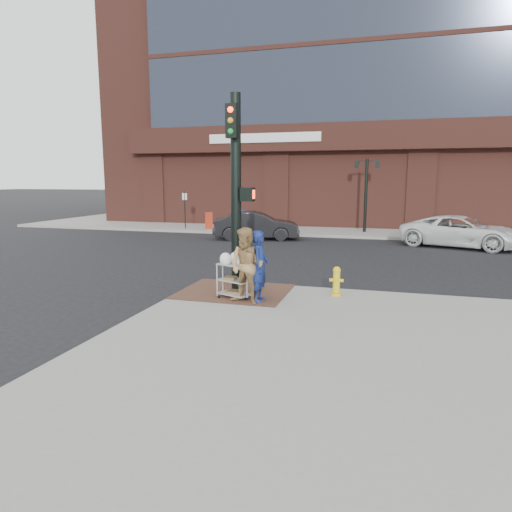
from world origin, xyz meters
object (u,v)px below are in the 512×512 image
(fire_hydrant, at_px, (336,281))
(sedan_dark, at_px, (257,226))
(utility_cart, at_px, (235,277))
(woman_blue, at_px, (260,266))
(pedestrian_tan, at_px, (247,266))
(traffic_signal_pole, at_px, (237,189))
(lamp_post, at_px, (366,187))
(minivan_white, at_px, (461,232))

(fire_hydrant, bearing_deg, sedan_dark, 115.50)
(sedan_dark, height_order, utility_cart, sedan_dark)
(woman_blue, relative_size, fire_hydrant, 2.30)
(pedestrian_tan, xyz_separation_m, fire_hydrant, (1.97, 1.32, -0.52))
(woman_blue, height_order, utility_cart, woman_blue)
(traffic_signal_pole, bearing_deg, pedestrian_tan, -58.66)
(lamp_post, distance_m, minivan_white, 6.17)
(woman_blue, bearing_deg, sedan_dark, 15.02)
(woman_blue, xyz_separation_m, utility_cart, (-0.69, 0.15, -0.34))
(lamp_post, height_order, sedan_dark, lamp_post)
(traffic_signal_pole, xyz_separation_m, sedan_dark, (-2.77, 11.51, -2.11))
(pedestrian_tan, bearing_deg, sedan_dark, 118.16)
(lamp_post, bearing_deg, traffic_signal_pole, -99.24)
(traffic_signal_pole, relative_size, fire_hydrant, 6.66)
(minivan_white, xyz_separation_m, fire_hydrant, (-4.43, -10.96, -0.19))
(traffic_signal_pole, height_order, fire_hydrant, traffic_signal_pole)
(pedestrian_tan, relative_size, sedan_dark, 0.41)
(sedan_dark, relative_size, utility_cart, 3.79)
(pedestrian_tan, height_order, utility_cart, pedestrian_tan)
(lamp_post, xyz_separation_m, pedestrian_tan, (-1.95, -16.10, -1.56))
(woman_blue, xyz_separation_m, minivan_white, (6.16, 12.02, -0.29))
(lamp_post, xyz_separation_m, woman_blue, (-1.70, -15.84, -1.60))
(lamp_post, relative_size, utility_cart, 3.47)
(minivan_white, bearing_deg, sedan_dark, 108.98)
(woman_blue, height_order, pedestrian_tan, pedestrian_tan)
(utility_cart, bearing_deg, pedestrian_tan, -42.81)
(sedan_dark, height_order, minivan_white, sedan_dark)
(minivan_white, bearing_deg, utility_cart, 169.54)
(lamp_post, height_order, minivan_white, lamp_post)
(traffic_signal_pole, bearing_deg, sedan_dark, 103.54)
(lamp_post, distance_m, traffic_signal_pole, 15.43)
(traffic_signal_pole, relative_size, sedan_dark, 1.14)
(traffic_signal_pole, height_order, woman_blue, traffic_signal_pole)
(traffic_signal_pole, relative_size, pedestrian_tan, 2.76)
(traffic_signal_pole, xyz_separation_m, minivan_white, (6.94, 11.41, -2.11))
(minivan_white, bearing_deg, traffic_signal_pole, 168.24)
(lamp_post, xyz_separation_m, traffic_signal_pole, (-2.48, -15.23, 0.21))
(traffic_signal_pole, height_order, sedan_dark, traffic_signal_pole)
(lamp_post, bearing_deg, pedestrian_tan, -96.89)
(woman_blue, relative_size, minivan_white, 0.33)
(traffic_signal_pole, relative_size, utility_cart, 4.33)
(pedestrian_tan, bearing_deg, traffic_signal_pole, 134.56)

